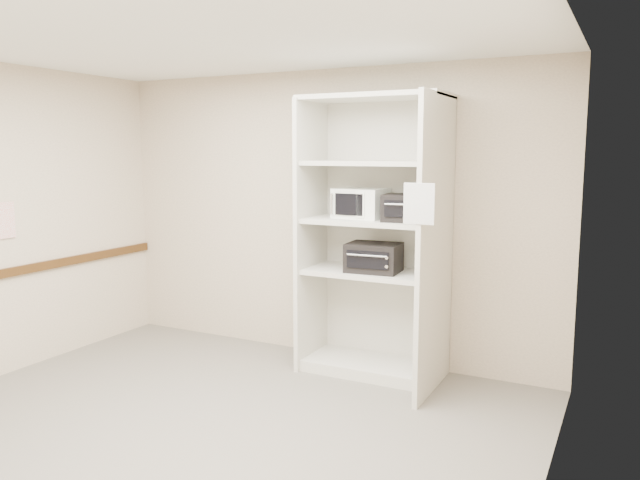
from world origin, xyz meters
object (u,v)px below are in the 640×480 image
at_px(shelving_unit, 378,247).
at_px(toaster_oven_upper, 408,208).
at_px(microwave, 361,203).
at_px(toaster_oven_lower, 374,257).

height_order(shelving_unit, toaster_oven_upper, shelving_unit).
bearing_deg(microwave, shelving_unit, -8.50).
relative_size(microwave, toaster_oven_upper, 1.09).
bearing_deg(toaster_oven_lower, microwave, 146.87).
bearing_deg(microwave, toaster_oven_upper, -6.89).
height_order(microwave, toaster_oven_upper, microwave).
height_order(microwave, toaster_oven_lower, microwave).
relative_size(microwave, toaster_oven_lower, 0.97).
height_order(toaster_oven_upper, toaster_oven_lower, toaster_oven_upper).
bearing_deg(microwave, toaster_oven_lower, -24.50).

